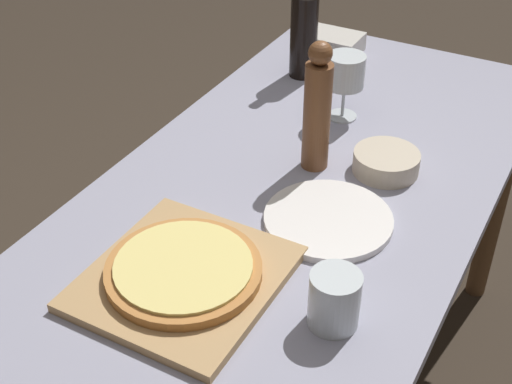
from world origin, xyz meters
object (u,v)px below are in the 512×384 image
Objects in this scene: wine_bottle at (304,29)px; pepper_mill at (317,109)px; small_bowl at (386,162)px; pizza at (183,269)px; wine_glass at (345,73)px.

pepper_mill is (0.21, -0.38, 0.01)m from wine_bottle.
small_bowl is (0.35, -0.33, -0.11)m from wine_bottle.
small_bowl reaches higher than pizza.
pepper_mill is at bearing -61.07° from wine_bottle.
pepper_mill reaches higher than small_bowl.
wine_glass reaches higher than small_bowl.
wine_bottle is 0.49m from small_bowl.
pepper_mill is at bearing 84.68° from pizza.
wine_glass is (0.01, 0.66, 0.09)m from pizza.
pepper_mill is at bearing -160.45° from small_bowl.
wine_bottle reaches higher than pepper_mill.
small_bowl is (0.17, -0.17, -0.09)m from wine_glass.
wine_bottle is (-0.17, 0.82, 0.10)m from pizza.
wine_bottle is 1.09× the size of pepper_mill.
small_bowl is (0.14, 0.05, -0.11)m from pepper_mill.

